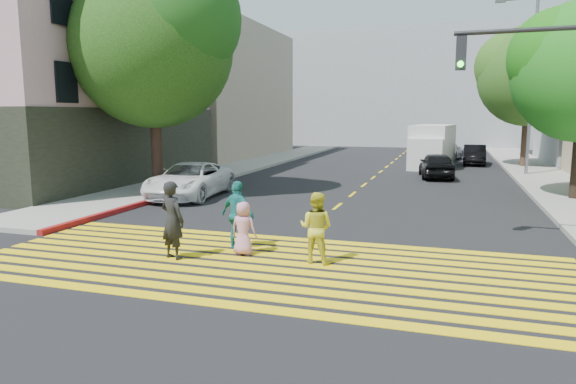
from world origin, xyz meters
The scene contains 22 objects.
ground centered at (0.00, 0.00, 0.00)m, with size 120.00×120.00×0.00m, color black.
sidewalk_left centered at (-8.50, 22.00, 0.07)m, with size 3.00×40.00×0.15m, color gray.
sidewalk_right centered at (8.50, 15.00, 0.07)m, with size 3.00×60.00×0.15m, color gray.
curb_red centered at (-6.90, 6.00, 0.08)m, with size 0.20×8.00×0.16m, color maroon.
crosswalk centered at (0.00, 1.28, 0.01)m, with size 13.40×5.30×0.01m.
lane_line centered at (0.00, 22.50, 0.01)m, with size 0.12×34.40×0.01m.
building_left_pink centered at (-16.00, 12.00, 4.58)m, with size 12.10×14.10×11.00m.
building_left_tan centered at (-16.00, 28.00, 5.00)m, with size 12.00×16.00×10.00m, color tan.
backdrop_block centered at (0.00, 48.00, 6.00)m, with size 30.00×8.00×12.00m, color gray.
tree_left centered at (-7.78, 9.67, 6.40)m, with size 8.72×8.43×9.49m.
tree_right_far centered at (8.31, 25.69, 5.97)m, with size 7.46×7.06×8.84m.
pedestrian_man centered at (-2.20, 1.12, 0.91)m, with size 0.67×0.44×1.83m, color black.
pedestrian_woman centered at (1.04, 1.80, 0.81)m, with size 0.79×0.61×1.62m, color gold.
pedestrian_child centered at (-0.78, 1.93, 0.64)m, with size 0.63×0.41×1.29m, color #C7809E.
pedestrian_extra centered at (-1.13, 2.44, 0.85)m, with size 1.00×0.42×1.70m, color teal.
white_sedan centered at (-6.15, 9.28, 0.70)m, with size 2.32×5.02×1.40m, color white.
dark_car_near centered at (3.18, 18.89, 0.68)m, with size 1.62×4.02×1.37m, color black.
silver_car centered at (3.59, 30.44, 0.66)m, with size 1.84×4.52×1.31m, color gray.
dark_car_parked centered at (5.39, 27.23, 0.66)m, with size 1.39×3.98×1.31m, color black.
white_van centered at (2.72, 24.34, 1.27)m, with size 2.77×5.86×2.67m.
traffic_signal centered at (6.51, 4.23, 3.65)m, with size 3.84×0.37×5.64m.
street_lamp centered at (7.59, 21.00, 5.44)m, with size 2.14×0.25×9.48m.
Camera 1 is at (3.84, -9.12, 3.33)m, focal length 32.00 mm.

